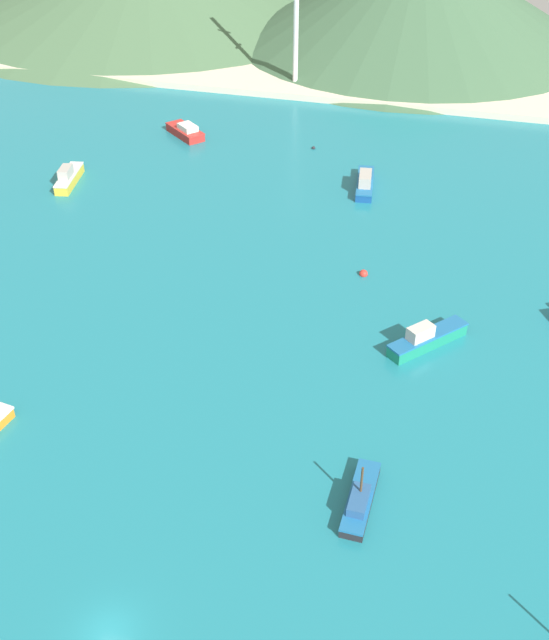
# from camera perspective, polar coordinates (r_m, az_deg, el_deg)

# --- Properties ---
(ground) EXTENTS (260.00, 280.00, 0.50)m
(ground) POSITION_cam_1_polar(r_m,az_deg,el_deg) (79.55, -2.97, -4.05)
(ground) COLOR teal
(fishing_boat_1) EXTENTS (3.56, 10.17, 2.80)m
(fishing_boat_1) POSITION_cam_1_polar(r_m,az_deg,el_deg) (115.13, 6.64, 9.98)
(fishing_boat_1) COLOR #14478C
(fishing_boat_1) RESTS_ON ground
(fishing_boat_5) EXTENTS (3.58, 8.90, 2.98)m
(fishing_boat_5) POSITION_cam_1_polar(r_m,az_deg,el_deg) (119.61, -14.83, 10.06)
(fishing_boat_5) COLOR gold
(fishing_boat_5) RESTS_ON ground
(fishing_boat_6) EXTENTS (8.04, 7.42, 2.27)m
(fishing_boat_6) POSITION_cam_1_polar(r_m,az_deg,el_deg) (133.05, -6.52, 13.57)
(fishing_boat_6) COLOR red
(fishing_boat_6) RESTS_ON ground
(fishing_boat_9) EXTENTS (2.19, 8.21, 4.58)m
(fishing_boat_9) POSITION_cam_1_polar(r_m,az_deg,el_deg) (66.75, 6.29, -12.90)
(fishing_boat_9) COLOR #232328
(fishing_boat_9) RESTS_ON ground
(fishing_boat_11) EXTENTS (8.03, 8.74, 2.91)m
(fishing_boat_11) POSITION_cam_1_polar(r_m,az_deg,el_deg) (83.78, 11.05, -1.33)
(fishing_boat_11) COLOR #198466
(fishing_boat_11) RESTS_ON ground
(buoy_1) EXTENTS (0.60, 0.60, 0.60)m
(buoy_1) POSITION_cam_1_polar(r_m,az_deg,el_deg) (127.96, 2.87, 12.45)
(buoy_1) COLOR #232328
(buoy_1) RESTS_ON ground
(buoy_2) EXTENTS (1.04, 1.04, 1.04)m
(buoy_2) POSITION_cam_1_polar(r_m,az_deg,el_deg) (94.87, 6.53, 3.38)
(buoy_2) COLOR red
(buoy_2) RESTS_ON ground
(beach_strip) EXTENTS (247.00, 17.10, 1.20)m
(beach_strip) POSITION_cam_1_polar(r_m,az_deg,el_deg) (153.71, 7.09, 16.49)
(beach_strip) COLOR beige
(beach_strip) RESTS_ON ground
(radio_tower) EXTENTS (2.87, 2.29, 28.67)m
(radio_tower) POSITION_cam_1_polar(r_m,az_deg,el_deg) (150.20, 1.60, 21.86)
(radio_tower) COLOR silver
(radio_tower) RESTS_ON ground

